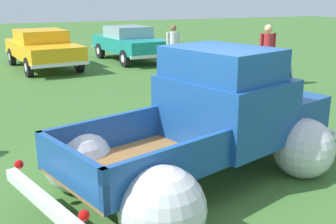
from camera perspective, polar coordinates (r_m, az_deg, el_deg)
name	(u,v)px	position (r m, az deg, el deg)	size (l,w,h in m)	color
ground_plane	(192,182)	(6.00, 3.45, -9.82)	(80.00, 80.00, 0.00)	#3D6B2D
vintage_pickup_truck	(212,127)	(5.98, 6.23, -2.16)	(4.98, 3.72, 1.96)	black
show_car_0	(43,47)	(15.97, -17.34, 8.72)	(2.47, 4.70, 1.43)	black
show_car_1	(129,42)	(17.21, -5.50, 9.82)	(2.24, 4.36, 1.43)	black
spectator_0	(173,45)	(14.56, 0.75, 9.43)	(0.53, 0.35, 1.66)	gray
spectator_1	(267,51)	(12.42, 13.86, 8.37)	(0.54, 0.38, 1.84)	navy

